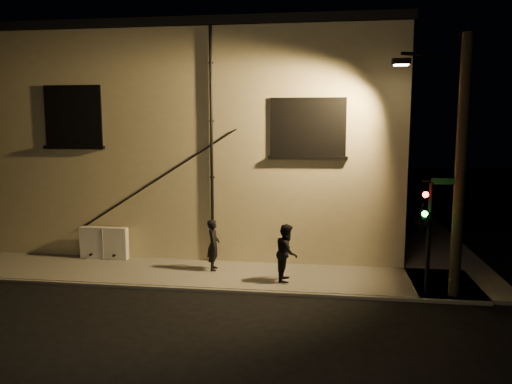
# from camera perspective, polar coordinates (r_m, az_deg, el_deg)

# --- Properties ---
(ground) EXTENTS (90.00, 90.00, 0.00)m
(ground) POSITION_cam_1_polar(r_m,az_deg,el_deg) (15.47, -0.77, -11.48)
(ground) COLOR black
(sidewalk) EXTENTS (21.00, 16.00, 0.12)m
(sidewalk) POSITION_cam_1_polar(r_m,az_deg,el_deg) (19.51, 4.80, -7.21)
(sidewalk) COLOR slate
(sidewalk) RESTS_ON ground
(building) EXTENTS (16.20, 12.23, 8.80)m
(building) POSITION_cam_1_polar(r_m,az_deg,el_deg) (24.01, -4.60, 6.13)
(building) COLOR beige
(building) RESTS_ON ground
(utility_cabinet) EXTENTS (1.80, 0.30, 1.18)m
(utility_cabinet) POSITION_cam_1_polar(r_m,az_deg,el_deg) (19.46, -16.96, -5.59)
(utility_cabinet) COLOR white
(utility_cabinet) RESTS_ON sidewalk
(pedestrian_a) EXTENTS (0.50, 0.69, 1.75)m
(pedestrian_a) POSITION_cam_1_polar(r_m,az_deg,el_deg) (17.22, -4.89, -6.03)
(pedestrian_a) COLOR black
(pedestrian_a) RESTS_ON sidewalk
(pedestrian_b) EXTENTS (0.70, 0.90, 1.83)m
(pedestrian_b) POSITION_cam_1_polar(r_m,az_deg,el_deg) (16.04, 3.54, -6.91)
(pedestrian_b) COLOR black
(pedestrian_b) RESTS_ON sidewalk
(traffic_signal) EXTENTS (1.35, 2.04, 3.45)m
(traffic_signal) POSITION_cam_1_polar(r_m,az_deg,el_deg) (15.11, 18.57, -2.76)
(traffic_signal) COLOR black
(traffic_signal) RESTS_ON sidewalk
(streetlamp_pole) EXTENTS (2.04, 1.40, 7.60)m
(streetlamp_pole) POSITION_cam_1_polar(r_m,az_deg,el_deg) (15.31, 22.03, 3.10)
(streetlamp_pole) COLOR black
(streetlamp_pole) RESTS_ON ground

